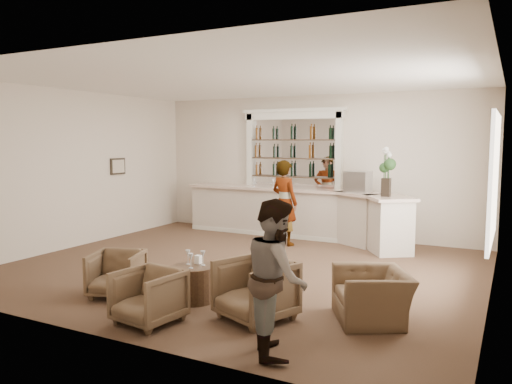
# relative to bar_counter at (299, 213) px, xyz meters

# --- Properties ---
(ground) EXTENTS (8.00, 8.00, 0.00)m
(ground) POSITION_rel_bar_counter_xyz_m (0.16, -3.00, -0.57)
(ground) COLOR brown
(ground) RESTS_ON ground
(room_shell) EXTENTS (8.04, 7.02, 3.32)m
(room_shell) POSITION_rel_bar_counter_xyz_m (0.33, -2.29, 1.77)
(room_shell) COLOR beige
(room_shell) RESTS_ON ground
(bar_counter) EXTENTS (5.72, 1.80, 1.14)m
(bar_counter) POSITION_rel_bar_counter_xyz_m (0.00, 0.00, 0.00)
(bar_counter) COLOR beige
(bar_counter) RESTS_ON ground
(back_bar_alcove) EXTENTS (2.64, 0.25, 3.00)m
(back_bar_alcove) POSITION_rel_bar_counter_xyz_m (-0.34, 0.41, 1.46)
(back_bar_alcove) COLOR white
(back_bar_alcove) RESTS_ON ground
(cocktail_table) EXTENTS (0.61, 0.61, 0.50)m
(cocktail_table) POSITION_rel_bar_counter_xyz_m (0.46, -4.92, -0.32)
(cocktail_table) COLOR #4B3720
(cocktail_table) RESTS_ON ground
(sommelier) EXTENTS (0.77, 0.62, 1.83)m
(sommelier) POSITION_rel_bar_counter_xyz_m (0.04, -0.88, 0.34)
(sommelier) COLOR gray
(sommelier) RESTS_ON ground
(guest) EXTENTS (0.95, 1.01, 1.66)m
(guest) POSITION_rel_bar_counter_xyz_m (2.22, -5.94, 0.25)
(guest) COLOR gray
(guest) RESTS_ON ground
(armchair_left) EXTENTS (0.91, 0.92, 0.66)m
(armchair_left) POSITION_rel_bar_counter_xyz_m (-0.67, -5.25, -0.25)
(armchair_left) COLOR brown
(armchair_left) RESTS_ON ground
(armchair_center) EXTENTS (0.82, 0.83, 0.67)m
(armchair_center) POSITION_rel_bar_counter_xyz_m (0.46, -5.90, -0.24)
(armchair_center) COLOR brown
(armchair_center) RESTS_ON ground
(armchair_right) EXTENTS (1.09, 1.10, 0.77)m
(armchair_right) POSITION_rel_bar_counter_xyz_m (1.57, -5.18, -0.19)
(armchair_right) COLOR brown
(armchair_right) RESTS_ON ground
(armchair_far) EXTENTS (1.22, 1.27, 0.64)m
(armchair_far) POSITION_rel_bar_counter_xyz_m (2.89, -4.53, -0.26)
(armchair_far) COLOR brown
(armchair_far) RESTS_ON ground
(espresso_machine) EXTENTS (0.55, 0.48, 0.45)m
(espresso_machine) POSITION_rel_bar_counter_xyz_m (1.40, -0.05, 0.79)
(espresso_machine) COLOR #AFB0B4
(espresso_machine) RESTS_ON bar_counter
(flower_vase) EXTENTS (0.26, 0.26, 0.97)m
(flower_vase) POSITION_rel_bar_counter_xyz_m (2.14, -0.64, 1.11)
(flower_vase) COLOR black
(flower_vase) RESTS_ON bar_counter
(wine_glass_bar_left) EXTENTS (0.07, 0.07, 0.21)m
(wine_glass_bar_left) POSITION_rel_bar_counter_xyz_m (-1.17, 0.01, 0.67)
(wine_glass_bar_left) COLOR white
(wine_glass_bar_left) RESTS_ON bar_counter
(wine_glass_bar_right) EXTENTS (0.07, 0.07, 0.21)m
(wine_glass_bar_right) POSITION_rel_bar_counter_xyz_m (-0.65, 0.00, 0.67)
(wine_glass_bar_right) COLOR white
(wine_glass_bar_right) RESTS_ON bar_counter
(wine_glass_tbl_a) EXTENTS (0.07, 0.07, 0.21)m
(wine_glass_tbl_a) POSITION_rel_bar_counter_xyz_m (0.34, -4.89, 0.03)
(wine_glass_tbl_a) COLOR white
(wine_glass_tbl_a) RESTS_ON cocktail_table
(wine_glass_tbl_b) EXTENTS (0.07, 0.07, 0.21)m
(wine_glass_tbl_b) POSITION_rel_bar_counter_xyz_m (0.56, -4.84, 0.03)
(wine_glass_tbl_b) COLOR white
(wine_glass_tbl_b) RESTS_ON cocktail_table
(wine_glass_tbl_c) EXTENTS (0.07, 0.07, 0.21)m
(wine_glass_tbl_c) POSITION_rel_bar_counter_xyz_m (0.50, -5.05, 0.03)
(wine_glass_tbl_c) COLOR white
(wine_glass_tbl_c) RESTS_ON cocktail_table
(napkin_holder) EXTENTS (0.08, 0.08, 0.12)m
(napkin_holder) POSITION_rel_bar_counter_xyz_m (0.44, -4.78, -0.01)
(napkin_holder) COLOR white
(napkin_holder) RESTS_ON cocktail_table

